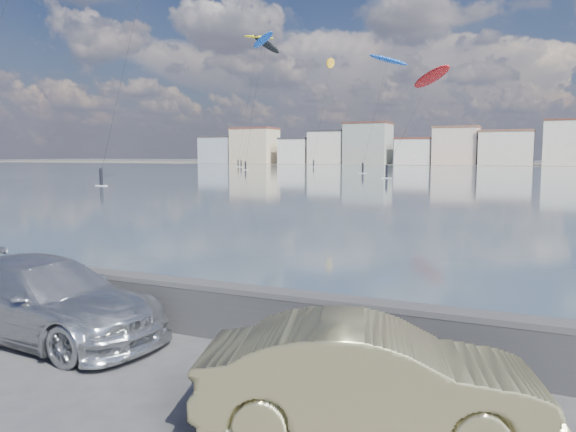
# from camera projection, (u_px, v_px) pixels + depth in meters

# --- Properties ---
(ground) EXTENTS (700.00, 700.00, 0.00)m
(ground) POSITION_uv_depth(u_px,v_px,m) (112.00, 390.00, 8.17)
(ground) COLOR #333335
(ground) RESTS_ON ground
(bay_water) EXTENTS (500.00, 177.00, 0.00)m
(bay_water) POSITION_uv_depth(u_px,v_px,m) (507.00, 176.00, 90.86)
(bay_water) COLOR #364B58
(bay_water) RESTS_ON ground
(far_shore_strip) EXTENTS (500.00, 60.00, 0.00)m
(far_shore_strip) POSITION_uv_depth(u_px,v_px,m) (527.00, 165.00, 188.90)
(far_shore_strip) COLOR #4C473D
(far_shore_strip) RESTS_ON ground
(seawall) EXTENTS (400.00, 0.36, 1.08)m
(seawall) POSITION_uv_depth(u_px,v_px,m) (211.00, 306.00, 10.55)
(seawall) COLOR #28282B
(seawall) RESTS_ON ground
(far_buildings) EXTENTS (240.79, 13.26, 14.60)m
(far_buildings) POSITION_uv_depth(u_px,v_px,m) (531.00, 146.00, 175.05)
(far_buildings) COLOR #9EA8B7
(far_buildings) RESTS_ON ground
(car_silver) EXTENTS (5.23, 2.38, 1.48)m
(car_silver) POSITION_uv_depth(u_px,v_px,m) (44.00, 299.00, 10.44)
(car_silver) COLOR silver
(car_silver) RESTS_ON ground
(car_champagne) EXTENTS (4.46, 2.67, 1.39)m
(car_champagne) POSITION_uv_depth(u_px,v_px,m) (370.00, 378.00, 6.87)
(car_champagne) COLOR tan
(car_champagne) RESTS_ON ground
(kitesurfer_0) EXTENTS (9.08, 15.63, 23.99)m
(kitesurfer_0) POSITION_uv_depth(u_px,v_px,m) (388.00, 61.00, 110.73)
(kitesurfer_0) COLOR blue
(kitesurfer_0) RESTS_ON ground
(kitesurfer_1) EXTENTS (5.00, 17.69, 32.61)m
(kitesurfer_1) POSITION_uv_depth(u_px,v_px,m) (330.00, 64.00, 163.63)
(kitesurfer_1) COLOR #BF8C19
(kitesurfer_1) RESTS_ON ground
(kitesurfer_9) EXTENTS (9.14, 8.67, 37.20)m
(kitesurfer_9) POSITION_uv_depth(u_px,v_px,m) (258.00, 39.00, 157.43)
(kitesurfer_9) COLOR yellow
(kitesurfer_9) RESTS_ON ground
(kitesurfer_11) EXTENTS (7.93, 18.21, 33.06)m
(kitesurfer_11) POSITION_uv_depth(u_px,v_px,m) (263.00, 43.00, 135.50)
(kitesurfer_11) COLOR blue
(kitesurfer_11) RESTS_ON ground
(kitesurfer_13) EXTENTS (6.96, 16.12, 37.29)m
(kitesurfer_13) POSITION_uv_depth(u_px,v_px,m) (266.00, 46.00, 158.46)
(kitesurfer_13) COLOR black
(kitesurfer_13) RESTS_ON ground
(kitesurfer_15) EXTENTS (8.58, 19.32, 17.78)m
(kitesurfer_15) POSITION_uv_depth(u_px,v_px,m) (431.00, 78.00, 90.81)
(kitesurfer_15) COLOR red
(kitesurfer_15) RESTS_ON ground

